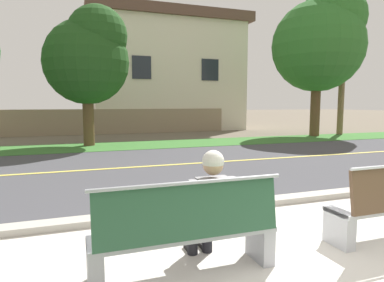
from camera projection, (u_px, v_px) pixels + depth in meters
The scene contains 13 objects.
ground_plane at pixel (154, 157), 10.84m from camera, with size 140.00×140.00×0.00m, color #665B4C.
sidewalk_pavement at pixel (312, 260), 3.73m from camera, with size 44.00×3.60×0.01m, color beige.
curb_edge at pixel (233, 206), 5.55m from camera, with size 44.00×0.30×0.11m, color #ADA89E.
street_asphalt at pixel (166, 165), 9.44m from camera, with size 52.00×8.00×0.01m, color #424247.
road_centre_line at pixel (166, 165), 9.44m from camera, with size 48.00×0.14×0.01m, color #E0CC4C.
far_verge_grass at pixel (135, 145), 13.91m from camera, with size 48.00×2.80×0.02m, color #38702D.
bench_left at pixel (187, 233), 3.32m from camera, with size 1.88×0.48×1.01m.
seated_person_grey at pixel (209, 203), 3.57m from camera, with size 0.52×0.68×1.25m.
shade_tree_left at pixel (89, 56), 13.41m from camera, with size 3.36×3.36×5.54m.
shade_tree_centre at pixel (321, 39), 17.35m from camera, with size 4.65×4.65×7.67m.
palm_tree_short at pixel (345, 9), 18.03m from camera, with size 2.09×1.98×8.40m.
garden_wall at pixel (116, 121), 19.20m from camera, with size 13.00×0.36×1.40m, color gray.
house_across_street at pixel (163, 73), 23.08m from camera, with size 10.17×6.91×7.45m.
Camera 1 is at (-2.44, -2.51, 1.72)m, focal length 31.71 mm.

